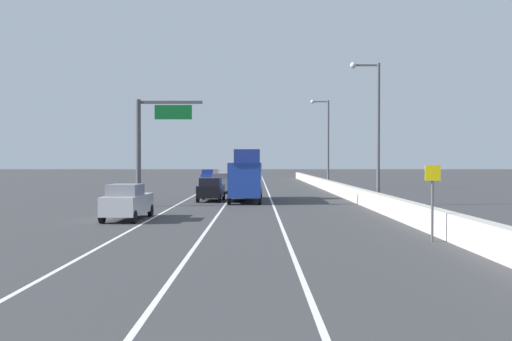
# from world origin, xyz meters

# --- Properties ---
(ground_plane) EXTENTS (320.00, 320.00, 0.00)m
(ground_plane) POSITION_xyz_m (0.00, 64.00, 0.00)
(ground_plane) COLOR #38383A
(lane_stripe_left) EXTENTS (0.16, 130.00, 0.00)m
(lane_stripe_left) POSITION_xyz_m (-5.50, 55.00, 0.00)
(lane_stripe_left) COLOR silver
(lane_stripe_left) RESTS_ON ground_plane
(lane_stripe_center) EXTENTS (0.16, 130.00, 0.00)m
(lane_stripe_center) POSITION_xyz_m (-2.00, 55.00, 0.00)
(lane_stripe_center) COLOR silver
(lane_stripe_center) RESTS_ON ground_plane
(lane_stripe_right) EXTENTS (0.16, 130.00, 0.00)m
(lane_stripe_right) POSITION_xyz_m (1.50, 55.00, 0.00)
(lane_stripe_right) COLOR silver
(lane_stripe_right) RESTS_ON ground_plane
(jersey_barrier_right) EXTENTS (0.60, 120.00, 1.10)m
(jersey_barrier_right) POSITION_xyz_m (8.07, 40.00, 0.55)
(jersey_barrier_right) COLOR #B2ADA3
(jersey_barrier_right) RESTS_ON ground_plane
(overhead_sign_gantry) EXTENTS (4.68, 0.36, 7.50)m
(overhead_sign_gantry) POSITION_xyz_m (-7.26, 33.68, 4.73)
(overhead_sign_gantry) COLOR #47474C
(overhead_sign_gantry) RESTS_ON ground_plane
(speed_advisory_sign) EXTENTS (0.60, 0.11, 3.00)m
(speed_advisory_sign) POSITION_xyz_m (7.17, 16.33, 1.76)
(speed_advisory_sign) COLOR #4C4C51
(speed_advisory_sign) RESTS_ON ground_plane
(lamp_post_right_second) EXTENTS (2.14, 0.44, 10.21)m
(lamp_post_right_second) POSITION_xyz_m (8.70, 34.26, 5.85)
(lamp_post_right_second) COLOR #4C4C51
(lamp_post_right_second) RESTS_ON ground_plane
(lamp_post_right_third) EXTENTS (2.14, 0.44, 10.21)m
(lamp_post_right_third) POSITION_xyz_m (8.26, 58.42, 5.85)
(lamp_post_right_third) COLOR #4C4C51
(lamp_post_right_third) RESTS_ON ground_plane
(car_black_0) EXTENTS (2.02, 4.51, 1.87)m
(car_black_0) POSITION_xyz_m (-3.32, 38.92, 0.94)
(car_black_0) COLOR black
(car_black_0) RESTS_ON ground_plane
(car_white_1) EXTENTS (1.88, 4.64, 2.14)m
(car_white_1) POSITION_xyz_m (-3.67, 65.88, 1.06)
(car_white_1) COLOR white
(car_white_1) RESTS_ON ground_plane
(car_gray_2) EXTENTS (1.80, 4.48, 1.98)m
(car_gray_2) POSITION_xyz_m (-3.31, 50.58, 0.99)
(car_gray_2) COLOR slate
(car_gray_2) RESTS_ON ground_plane
(car_silver_3) EXTENTS (2.00, 4.76, 1.94)m
(car_silver_3) POSITION_xyz_m (-6.69, 24.61, 0.97)
(car_silver_3) COLOR #B7B7BC
(car_silver_3) RESTS_ON ground_plane
(car_blue_4) EXTENTS (1.95, 4.37, 2.04)m
(car_blue_4) POSITION_xyz_m (-6.64, 74.04, 1.02)
(car_blue_4) COLOR #1E389E
(car_blue_4) RESTS_ON ground_plane
(box_truck) EXTENTS (2.62, 8.89, 4.16)m
(box_truck) POSITION_xyz_m (-0.51, 39.13, 1.90)
(box_truck) COLOR navy
(box_truck) RESTS_ON ground_plane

